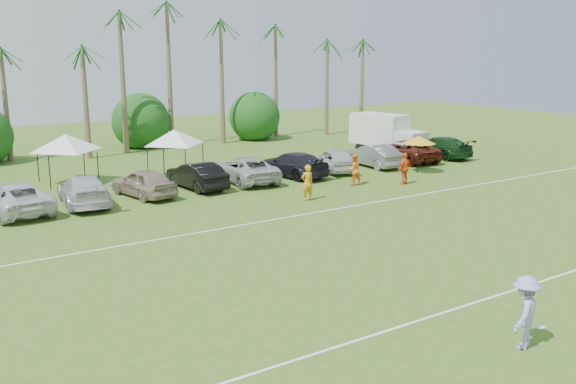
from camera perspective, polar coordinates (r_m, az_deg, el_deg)
ground at (r=18.31m, az=15.98°, el=-13.10°), size 120.00×120.00×0.00m
field_lines at (r=23.79m, az=1.10°, el=-6.52°), size 80.00×12.10×0.01m
palm_tree_4 at (r=49.23m, az=-23.92°, el=11.16°), size 2.40×2.40×8.90m
palm_tree_5 at (r=50.11m, az=-19.41°, el=12.52°), size 2.40×2.40×9.90m
palm_tree_6 at (r=51.30m, az=-15.05°, el=13.75°), size 2.40×2.40×10.90m
palm_tree_7 at (r=52.78m, az=-10.86°, el=14.82°), size 2.40×2.40×11.90m
palm_tree_8 at (r=54.91m, az=-5.84°, el=12.19°), size 2.40×2.40×8.90m
palm_tree_9 at (r=57.44m, az=-1.34°, el=13.13°), size 2.40×2.40×9.90m
palm_tree_10 at (r=60.29m, az=2.79°, el=13.91°), size 2.40×2.40×10.90m
palm_tree_11 at (r=62.78m, az=5.83°, el=14.58°), size 2.40×2.40×11.90m
bush_tree_2 at (r=53.24m, az=-12.91°, el=5.79°), size 4.00×4.00×4.00m
bush_tree_3 at (r=57.56m, az=-3.54°, el=6.57°), size 4.00×4.00×4.00m
sideline_player_a at (r=33.57m, az=1.72°, el=0.83°), size 0.73×0.51×1.91m
sideline_player_b at (r=37.63m, az=5.88°, el=2.00°), size 1.01×0.85×1.85m
sideline_player_c at (r=38.30m, az=10.33°, el=2.07°), size 1.16×0.64×1.88m
box_truck at (r=49.03m, az=8.83°, el=5.18°), size 3.21×6.13×3.00m
canopy_tent_left at (r=39.80m, az=-19.19°, el=4.88°), size 4.24×4.24×3.43m
canopy_tent_right at (r=41.24m, az=-10.11°, el=5.49°), size 4.10×4.10×3.32m
market_umbrella at (r=41.77m, az=11.55°, el=4.57°), size 2.16×2.16×2.41m
frisbee_player at (r=18.31m, az=20.29°, el=-10.00°), size 1.48×1.17×2.00m
parked_car_2 at (r=33.69m, az=-23.11°, el=-0.48°), size 2.94×5.68×1.53m
parked_car_3 at (r=34.26m, az=-17.72°, el=0.14°), size 2.80×5.50×1.53m
parked_car_4 at (r=35.37m, az=-12.70°, el=0.81°), size 2.56×4.74×1.53m
parked_car_5 at (r=36.86m, az=-8.11°, el=1.46°), size 1.93×4.74×1.53m
parked_car_6 at (r=38.46m, az=-3.81°, el=2.03°), size 3.13×5.75×1.53m
parked_car_7 at (r=40.04m, az=0.36°, el=2.47°), size 2.87×5.52×1.53m
parked_car_8 at (r=41.84m, az=4.17°, el=2.88°), size 3.16×4.83×1.53m
parked_car_9 at (r=43.83m, az=7.62°, el=3.24°), size 1.91×4.74×1.53m
parked_car_10 at (r=46.28m, az=10.37°, el=3.64°), size 2.96×5.69×1.53m
parked_car_11 at (r=48.51m, az=13.26°, el=3.91°), size 2.31×5.34×1.53m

